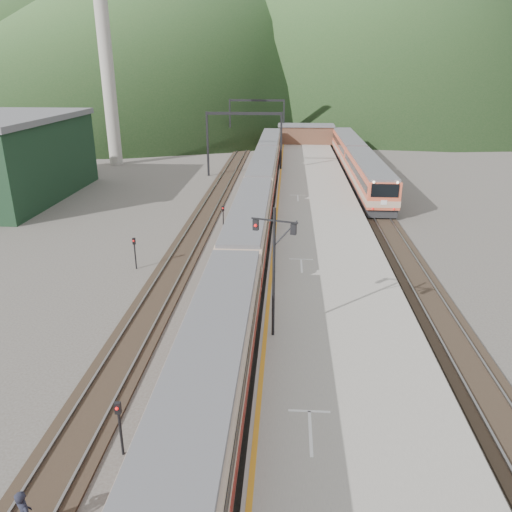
{
  "coord_description": "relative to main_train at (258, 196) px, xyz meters",
  "views": [
    {
      "loc": [
        2.79,
        -8.51,
        13.3
      ],
      "look_at": [
        0.87,
        21.0,
        2.0
      ],
      "focal_mm": 35.0,
      "sensor_mm": 36.0,
      "label": 1
    }
  ],
  "objects": [
    {
      "name": "short_signal_a",
      "position": [
        -3.0,
        -31.25,
        -0.47
      ],
      "size": [
        0.22,
        0.17,
        2.27
      ],
      "color": "black",
      "rests_on": "ground"
    },
    {
      "name": "signal_mast",
      "position": [
        2.22,
        -23.94,
        3.01
      ],
      "size": [
        2.12,
        0.78,
        6.42
      ],
      "color": "black",
      "rests_on": "platform"
    },
    {
      "name": "gantry_near",
      "position": [
        -2.85,
        18.15,
        3.66
      ],
      "size": [
        9.55,
        0.25,
        8.0
      ],
      "color": "black",
      "rests_on": "ground"
    },
    {
      "name": "hill_b",
      "position": [
        30.0,
        193.15,
        35.57
      ],
      "size": [
        220.0,
        220.0,
        75.0
      ],
      "primitive_type": "cone",
      "color": "#274B21",
      "rests_on": "ground"
    },
    {
      "name": "hill_a",
      "position": [
        -40.0,
        153.15,
        28.07
      ],
      "size": [
        180.0,
        180.0,
        60.0
      ],
      "primitive_type": "cone",
      "color": "#274B21",
      "rests_on": "ground"
    },
    {
      "name": "hill_d",
      "position": [
        -120.0,
        203.15,
        25.57
      ],
      "size": [
        200.0,
        200.0,
        55.0
      ],
      "primitive_type": "cone",
      "color": "#274B21",
      "rests_on": "ground"
    },
    {
      "name": "station_shed",
      "position": [
        5.6,
        41.15,
        0.64
      ],
      "size": [
        9.4,
        4.4,
        3.1
      ],
      "color": "brown",
      "rests_on": "platform"
    },
    {
      "name": "gantry_far",
      "position": [
        -2.85,
        43.15,
        3.66
      ],
      "size": [
        9.55,
        0.25,
        8.0
      ],
      "color": "black",
      "rests_on": "ground"
    },
    {
      "name": "main_train",
      "position": [
        0.0,
        0.0,
        0.0
      ],
      "size": [
        2.78,
        76.4,
        3.4
      ],
      "color": "tan",
      "rests_on": "track_main"
    },
    {
      "name": "second_train",
      "position": [
        11.5,
        19.7,
        0.14
      ],
      "size": [
        3.01,
        41.02,
        3.68
      ],
      "color": "#CD5639",
      "rests_on": "track_second"
    },
    {
      "name": "track_far",
      "position": [
        -5.0,
        3.15,
        -1.86
      ],
      "size": [
        2.6,
        200.0,
        0.23
      ],
      "color": "black",
      "rests_on": "ground"
    },
    {
      "name": "short_signal_b",
      "position": [
        -2.63,
        -4.96,
        -0.47
      ],
      "size": [
        0.26,
        0.22,
        2.27
      ],
      "color": "black",
      "rests_on": "ground"
    },
    {
      "name": "smokestack",
      "position": [
        -22.0,
        25.15,
        13.07
      ],
      "size": [
        1.8,
        1.8,
        30.0
      ],
      "primitive_type": "cylinder",
      "color": "#9E998E",
      "rests_on": "ground"
    },
    {
      "name": "short_signal_c",
      "position": [
        -7.68,
        -13.66,
        -0.47
      ],
      "size": [
        0.26,
        0.23,
        2.27
      ],
      "color": "black",
      "rests_on": "ground"
    },
    {
      "name": "platform",
      "position": [
        5.6,
        1.15,
        -1.43
      ],
      "size": [
        8.0,
        100.0,
        1.0
      ],
      "primitive_type": "cube",
      "color": "gray",
      "rests_on": "ground"
    },
    {
      "name": "track_main",
      "position": [
        0.0,
        3.15,
        -1.86
      ],
      "size": [
        2.6,
        200.0,
        0.23
      ],
      "color": "black",
      "rests_on": "ground"
    },
    {
      "name": "track_second",
      "position": [
        11.5,
        3.15,
        -1.86
      ],
      "size": [
        2.6,
        200.0,
        0.23
      ],
      "color": "black",
      "rests_on": "ground"
    }
  ]
}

